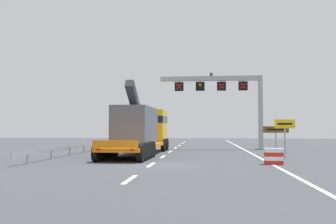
# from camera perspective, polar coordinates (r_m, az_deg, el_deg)

# --- Properties ---
(ground) EXTENTS (112.00, 112.00, 0.00)m
(ground) POSITION_cam_1_polar(r_m,az_deg,el_deg) (20.60, -1.27, -8.12)
(ground) COLOR #424449
(lane_markings) EXTENTS (0.20, 43.68, 0.01)m
(lane_markings) POSITION_cam_1_polar(r_m,az_deg,el_deg) (35.08, 0.79, -5.81)
(lane_markings) COLOR silver
(lane_markings) RESTS_ON ground
(edge_line_right) EXTENTS (0.20, 63.00, 0.01)m
(edge_line_right) POSITION_cam_1_polar(r_m,az_deg,el_deg) (32.64, 12.23, -6.00)
(edge_line_right) COLOR silver
(edge_line_right) RESTS_ON ground
(overhead_lane_gantry) EXTENTS (9.99, 0.90, 7.35)m
(overhead_lane_gantry) POSITION_cam_1_polar(r_m,az_deg,el_deg) (35.97, 8.90, 3.21)
(overhead_lane_gantry) COLOR #9EA0A5
(overhead_lane_gantry) RESTS_ON ground
(heavy_haul_truck_orange) EXTENTS (3.29, 14.11, 5.30)m
(heavy_haul_truck_orange) POSITION_cam_1_polar(r_m,az_deg,el_deg) (29.43, -4.01, -2.57)
(heavy_haul_truck_orange) COLOR orange
(heavy_haul_truck_orange) RESTS_ON ground
(exit_sign_yellow) EXTENTS (1.34, 0.15, 2.60)m
(exit_sign_yellow) POSITION_cam_1_polar(r_m,az_deg,el_deg) (26.07, 17.52, -2.52)
(exit_sign_yellow) COLOR #9EA0A5
(exit_sign_yellow) RESTS_ON ground
(tourist_info_sign_brown) EXTENTS (1.83, 0.15, 2.16)m
(tourist_info_sign_brown) POSITION_cam_1_polar(r_m,az_deg,el_deg) (28.05, 16.25, -3.10)
(tourist_info_sign_brown) COLOR #9EA0A5
(tourist_info_sign_brown) RESTS_ON ground
(crash_barrier_striped) EXTENTS (1.03, 0.56, 0.90)m
(crash_barrier_striped) POSITION_cam_1_polar(r_m,az_deg,el_deg) (21.52, 15.93, -6.58)
(crash_barrier_striped) COLOR red
(crash_barrier_striped) RESTS_ON ground
(guardrail_left) EXTENTS (0.13, 32.80, 0.76)m
(guardrail_left) POSITION_cam_1_polar(r_m,az_deg,el_deg) (36.17, -10.40, -4.79)
(guardrail_left) COLOR #999EA3
(guardrail_left) RESTS_ON ground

